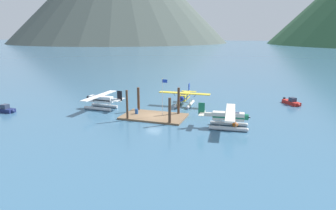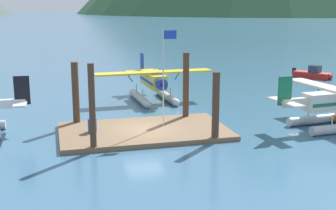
{
  "view_description": "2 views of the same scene",
  "coord_description": "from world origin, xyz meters",
  "px_view_note": "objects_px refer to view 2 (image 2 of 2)",
  "views": [
    {
      "loc": [
        17.45,
        -45.0,
        14.26
      ],
      "look_at": [
        2.42,
        0.65,
        2.26
      ],
      "focal_mm": 30.56,
      "sensor_mm": 36.0,
      "label": 1
    },
    {
      "loc": [
        -5.75,
        -28.26,
        8.35
      ],
      "look_at": [
        1.96,
        1.18,
        1.57
      ],
      "focal_mm": 48.06,
      "sensor_mm": 36.0,
      "label": 2
    }
  ],
  "objects_px": {
    "flagpole": "(165,66)",
    "fuel_drum": "(92,125)",
    "seaplane_yellow_bow_right": "(153,83)",
    "seaplane_cream_stbd_aft": "(335,105)",
    "boat_red_open_east": "(313,74)"
  },
  "relations": [
    {
      "from": "seaplane_cream_stbd_aft",
      "to": "seaplane_yellow_bow_right",
      "type": "bearing_deg",
      "value": 130.53
    },
    {
      "from": "seaplane_cream_stbd_aft",
      "to": "boat_red_open_east",
      "type": "bearing_deg",
      "value": 61.33
    },
    {
      "from": "fuel_drum",
      "to": "boat_red_open_east",
      "type": "xyz_separation_m",
      "value": [
        27.21,
        17.52,
        -0.25
      ]
    },
    {
      "from": "flagpole",
      "to": "seaplane_yellow_bow_right",
      "type": "bearing_deg",
      "value": 81.95
    },
    {
      "from": "flagpole",
      "to": "seaplane_cream_stbd_aft",
      "type": "distance_m",
      "value": 12.11
    },
    {
      "from": "seaplane_yellow_bow_right",
      "to": "boat_red_open_east",
      "type": "height_order",
      "value": "seaplane_yellow_bow_right"
    },
    {
      "from": "fuel_drum",
      "to": "boat_red_open_east",
      "type": "relative_size",
      "value": 0.2
    },
    {
      "from": "flagpole",
      "to": "seaplane_cream_stbd_aft",
      "type": "xyz_separation_m",
      "value": [
        11.53,
        -2.4,
        -2.79
      ]
    },
    {
      "from": "flagpole",
      "to": "seaplane_yellow_bow_right",
      "type": "xyz_separation_m",
      "value": [
        1.35,
        9.52,
        -2.79
      ]
    },
    {
      "from": "flagpole",
      "to": "fuel_drum",
      "type": "xyz_separation_m",
      "value": [
        -4.94,
        -0.28,
        -3.63
      ]
    },
    {
      "from": "boat_red_open_east",
      "to": "seaplane_cream_stbd_aft",
      "type": "bearing_deg",
      "value": -118.67
    },
    {
      "from": "flagpole",
      "to": "seaplane_cream_stbd_aft",
      "type": "relative_size",
      "value": 0.63
    },
    {
      "from": "seaplane_cream_stbd_aft",
      "to": "flagpole",
      "type": "bearing_deg",
      "value": 168.26
    },
    {
      "from": "seaplane_yellow_bow_right",
      "to": "seaplane_cream_stbd_aft",
      "type": "distance_m",
      "value": 15.67
    },
    {
      "from": "seaplane_yellow_bow_right",
      "to": "boat_red_open_east",
      "type": "relative_size",
      "value": 2.42
    }
  ]
}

